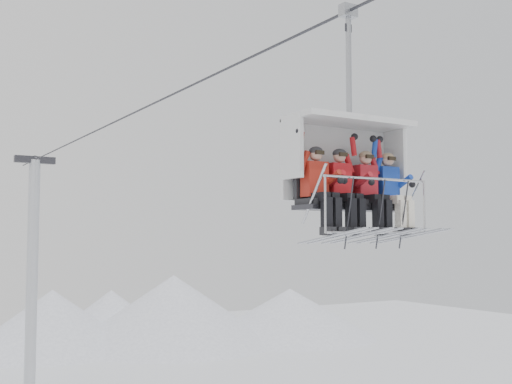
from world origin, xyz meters
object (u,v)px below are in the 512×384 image
skier_center_left (343,188)px  skier_far_right (391,190)px  chairlift_carrier (345,163)px  skier_center_right (369,189)px  skier_far_left (319,187)px  lift_tower_right (31,309)px

skier_center_left → skier_far_right: size_ratio=1.00×
chairlift_carrier → skier_far_right: 0.95m
chairlift_carrier → skier_center_right: (0.27, -0.30, -0.46)m
skier_far_left → skier_center_left: bearing=0.0°
lift_tower_right → skier_center_right: bearing=-89.4°
skier_far_right → chairlift_carrier: bearing=158.5°
chairlift_carrier → skier_center_right: chairlift_carrier is taller
chairlift_carrier → skier_far_right: size_ratio=2.36×
chairlift_carrier → skier_far_right: chairlift_carrier is taller
skier_far_left → skier_center_right: 1.06m
chairlift_carrier → skier_far_right: (0.77, -0.30, -0.46)m
chairlift_carrier → skier_center_left: 0.63m
skier_far_left → skier_far_right: bearing=0.0°
lift_tower_right → skier_far_left: 25.71m
lift_tower_right → skier_far_left: size_ratio=7.99×
lift_tower_right → chairlift_carrier: size_ratio=3.38×
skier_far_left → lift_tower_right: bearing=88.2°
skier_center_left → skier_far_right: 1.07m
skier_center_left → skier_center_right: size_ratio=1.00×
lift_tower_right → skier_center_left: (-0.30, -25.31, 4.41)m
lift_tower_right → skier_center_left: bearing=-90.7°
skier_center_left → skier_far_left: bearing=180.0°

